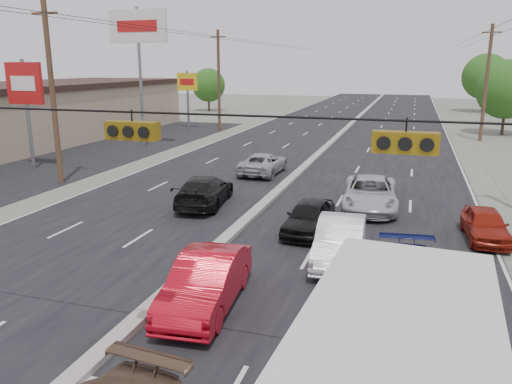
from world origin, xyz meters
TOP-DOWN VIEW (x-y plane):
  - ground at (0.00, 0.00)m, footprint 200.00×200.00m
  - road_surface at (0.00, 30.00)m, footprint 20.00×160.00m
  - center_median at (0.00, 30.00)m, footprint 0.50×160.00m
  - strip_mall at (-26.00, 25.00)m, footprint 12.00×42.00m
  - parking_lot at (-17.00, 25.00)m, footprint 10.00×42.00m
  - utility_pole_left_b at (-12.50, 15.00)m, footprint 1.60×0.30m
  - utility_pole_left_c at (-12.50, 40.00)m, footprint 1.60×0.30m
  - utility_pole_right_c at (12.50, 40.00)m, footprint 1.60×0.30m
  - traffic_signals at (1.40, 0.00)m, footprint 25.00×0.30m
  - pole_sign_mid at (-17.00, 18.00)m, footprint 2.60×0.25m
  - pole_sign_billboard at (-14.50, 28.00)m, footprint 5.00×0.25m
  - pole_sign_far at (-16.00, 40.00)m, footprint 2.20×0.25m
  - tree_left_far at (-22.00, 60.00)m, footprint 4.80×4.80m
  - tree_right_mid at (15.00, 45.00)m, footprint 5.60×5.60m
  - tree_right_far at (16.00, 70.00)m, footprint 6.40×6.40m
  - red_sedan at (1.40, 3.52)m, footprint 2.00×4.73m
  - queue_car_a at (2.87, 10.72)m, footprint 1.82×4.00m
  - queue_car_b at (4.51, 8.04)m, footprint 1.81×4.59m
  - queue_car_c at (4.94, 14.97)m, footprint 2.85×5.51m
  - queue_car_d at (7.00, 5.01)m, footprint 2.69×5.25m
  - queue_car_e at (9.60, 11.89)m, footprint 1.73×3.74m
  - oncoming_near at (-2.79, 13.24)m, footprint 2.66×5.19m
  - oncoming_far at (-2.09, 20.93)m, footprint 2.24×4.74m

SIDE VIEW (x-z plane):
  - ground at x=0.00m, z-range 0.00..0.00m
  - road_surface at x=0.00m, z-range -0.01..0.01m
  - parking_lot at x=-17.00m, z-range -0.01..0.01m
  - center_median at x=0.00m, z-range 0.00..0.20m
  - queue_car_e at x=9.60m, z-range 0.00..1.24m
  - oncoming_far at x=-2.09m, z-range 0.00..1.31m
  - queue_car_a at x=2.87m, z-range 0.00..1.33m
  - oncoming_near at x=-2.79m, z-range 0.00..1.44m
  - queue_car_d at x=7.00m, z-range 0.00..1.46m
  - queue_car_c at x=4.94m, z-range 0.00..1.48m
  - queue_car_b at x=4.51m, z-range 0.00..1.49m
  - red_sedan at x=1.40m, z-range 0.00..1.52m
  - strip_mall at x=-26.00m, z-range 0.00..4.60m
  - tree_left_far at x=-22.00m, z-range 0.66..6.78m
  - tree_right_mid at x=15.00m, z-range 0.77..7.91m
  - pole_sign_far at x=-16.00m, z-range 1.41..7.41m
  - tree_right_far at x=16.00m, z-range 0.88..9.04m
  - utility_pole_left_b at x=-12.50m, z-range 0.11..10.11m
  - utility_pole_left_c at x=-12.50m, z-range 0.11..10.11m
  - utility_pole_right_c at x=12.50m, z-range 0.11..10.11m
  - pole_sign_mid at x=-17.00m, z-range 1.61..8.61m
  - traffic_signals at x=1.40m, z-range 5.22..5.77m
  - pole_sign_billboard at x=-14.50m, z-range 3.37..14.37m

